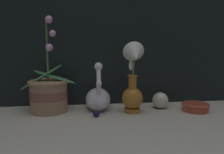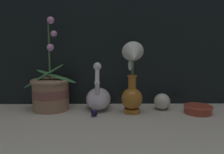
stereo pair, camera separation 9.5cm
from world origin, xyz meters
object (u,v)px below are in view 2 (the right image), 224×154
Objects in this scene: swan_figurine at (98,97)px; blue_vase at (132,83)px; amber_dish at (198,109)px; glass_sphere at (162,102)px; orchid_potted_plant at (51,91)px.

blue_vase is at bearing -25.61° from swan_figurine.
amber_dish is at bearing -9.30° from swan_figurine.
glass_sphere is (0.14, 0.06, -0.09)m from blue_vase.
blue_vase is 0.30m from amber_dish.
glass_sphere is at bearing -1.81° from swan_figurine.
orchid_potted_plant is at bearing 169.38° from blue_vase.
orchid_potted_plant is 0.65m from amber_dish.
glass_sphere is (0.50, -0.01, -0.05)m from orchid_potted_plant.
amber_dish is (0.28, -0.00, -0.11)m from blue_vase.
amber_dish is (0.64, -0.07, -0.06)m from orchid_potted_plant.
blue_vase is 4.10× the size of glass_sphere.
orchid_potted_plant is 0.50m from glass_sphere.
swan_figurine is 0.18m from blue_vase.
glass_sphere is (0.29, -0.01, -0.02)m from swan_figurine.
swan_figurine is at bearing 154.39° from blue_vase.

